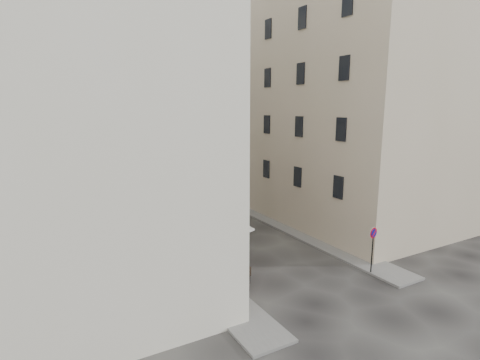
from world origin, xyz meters
TOP-DOWN VIEW (x-y plane):
  - ground at (0.00, 0.00)m, footprint 90.00×90.00m
  - sidewalk_left at (-4.50, 4.00)m, footprint 2.00×22.00m
  - sidewalk_right at (4.50, 3.00)m, footprint 2.00×18.00m
  - building_left at (-10.50, 3.00)m, footprint 12.20×16.20m
  - building_right at (10.50, 3.50)m, footprint 12.20×14.20m
  - building_back at (-1.00, 19.00)m, footprint 18.20×10.20m
  - cafe_storefront at (-4.32, 1.00)m, footprint 1.74×7.30m
  - stone_steps at (0.00, 12.57)m, footprint 9.00×3.15m
  - bollard_near at (-3.25, -1.00)m, footprint 0.12×0.12m
  - bollard_mid at (-3.25, 2.50)m, footprint 0.12×0.12m
  - bollard_far at (-3.25, 6.00)m, footprint 0.12×0.12m
  - no_parking_sign at (3.60, -4.13)m, footprint 0.59×0.14m
  - bistro_table_a at (-3.18, -1.72)m, footprint 1.23×0.58m
  - bistro_table_b at (-3.22, 0.37)m, footprint 1.33×0.62m
  - bistro_table_c at (-3.54, 1.18)m, footprint 1.23×0.57m
  - bistro_table_d at (-2.68, 2.50)m, footprint 1.27×0.60m
  - bistro_table_e at (-2.82, 4.72)m, footprint 1.41×0.66m
  - pedestrian at (-2.58, 1.07)m, footprint 0.68×0.49m

SIDE VIEW (x-z plane):
  - ground at x=0.00m, z-range 0.00..0.00m
  - sidewalk_left at x=-4.50m, z-range 0.00..0.12m
  - sidewalk_right at x=4.50m, z-range 0.00..0.12m
  - stone_steps at x=0.00m, z-range 0.00..0.80m
  - bistro_table_c at x=-3.54m, z-range 0.01..0.87m
  - bistro_table_a at x=-3.18m, z-range 0.01..0.87m
  - bistro_table_d at x=-2.68m, z-range 0.01..0.90m
  - bistro_table_b at x=-3.22m, z-range 0.01..0.95m
  - bistro_table_e at x=-2.82m, z-range 0.01..1.00m
  - bollard_near at x=-3.25m, z-range 0.04..1.02m
  - bollard_mid at x=-3.25m, z-range 0.04..1.02m
  - bollard_far at x=-3.25m, z-range 0.04..1.02m
  - pedestrian at x=-2.58m, z-range 0.00..1.76m
  - no_parking_sign at x=3.60m, z-range 0.54..3.15m
  - cafe_storefront at x=-4.32m, z-range 0.13..3.63m
  - building_right at x=10.50m, z-range 0.01..18.61m
  - building_back at x=-1.00m, z-range 0.01..18.61m
  - building_left at x=-10.50m, z-range 0.01..20.61m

